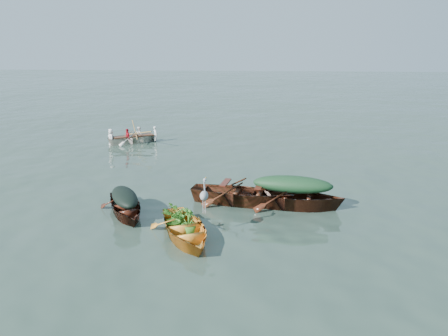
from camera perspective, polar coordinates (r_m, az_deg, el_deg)
The scene contains 13 objects.
ground at distance 13.82m, azimuth -0.10°, elevation -4.71°, with size 140.00×140.00×0.00m, color #32463B.
yellow_dinghy at distance 11.53m, azimuth -5.11°, elevation -9.12°, with size 1.48×3.42×0.94m, color gold.
dark_covered_boat at distance 13.33m, azimuth -12.71°, elevation -5.92°, with size 1.24×3.33×0.81m, color #481910.
green_tarp_boat at distance 13.68m, azimuth 8.81°, elevation -5.13°, with size 1.37×4.41×1.03m, color #44210F.
open_wooden_boat at distance 13.83m, azimuth 2.40°, elevation -4.70°, with size 1.42×4.56×1.08m, color #582616.
rowed_boat at distance 22.70m, azimuth -11.67°, elevation 3.21°, with size 1.07×3.57×0.81m, color white.
dark_tarp_cover at distance 13.12m, azimuth -12.87°, elevation -3.47°, with size 0.68×1.83×0.40m, color black.
green_tarp_cover at distance 13.42m, azimuth 8.95°, elevation -2.04°, with size 0.75×2.43×0.52m, color #183C23.
thwart_benches at distance 13.65m, azimuth 2.42°, elevation -2.51°, with size 0.85×2.28×0.04m, color #44180F, non-canonical shape.
heron at distance 11.36m, azimuth -2.61°, elevation -4.39°, with size 0.28×0.40×0.92m, color #989AA0, non-canonical shape.
dinghy_weeds at distance 11.74m, azimuth -5.79°, elevation -4.62°, with size 0.70×0.90×0.60m, color #33691B.
rowers at distance 22.54m, azimuth -11.78°, elevation 5.15°, with size 0.96×2.50×0.76m, color silver.
oars at distance 22.61m, azimuth -11.73°, elevation 4.28°, with size 2.60×0.60×0.06m, color olive, non-canonical shape.
Camera 1 is at (1.26, -12.87, 4.87)m, focal length 35.00 mm.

